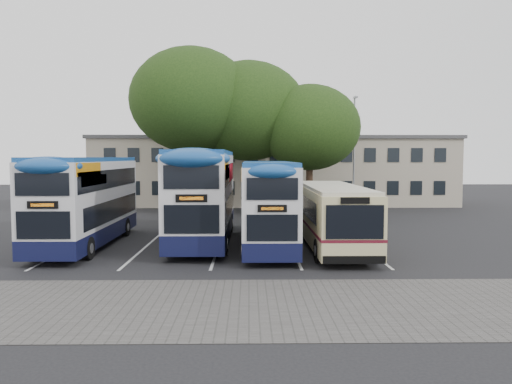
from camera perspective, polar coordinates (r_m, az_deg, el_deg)
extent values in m
plane|color=black|center=(19.85, 5.85, -8.58)|extent=(120.00, 120.00, 0.00)
cube|color=#595654|center=(14.88, 0.28, -12.84)|extent=(40.00, 6.00, 0.01)
cube|color=silver|center=(26.04, -19.90, -5.77)|extent=(0.12, 11.00, 0.01)
cube|color=silver|center=(25.12, -12.29, -5.98)|extent=(0.12, 11.00, 0.01)
cube|color=silver|center=(24.67, -4.25, -6.08)|extent=(0.12, 11.00, 0.01)
cube|color=silver|center=(24.71, 3.92, -6.06)|extent=(0.12, 11.00, 0.01)
cube|color=silver|center=(25.23, 11.91, -5.93)|extent=(0.12, 11.00, 0.01)
cube|color=#B6A693|center=(46.32, 2.01, 2.37)|extent=(32.00, 8.00, 6.00)
cube|color=#4C4C4F|center=(46.33, 2.02, 6.14)|extent=(32.40, 8.40, 0.30)
cube|color=black|center=(42.36, 2.27, 0.45)|extent=(30.00, 0.06, 1.20)
cube|color=black|center=(42.28, 2.28, 4.24)|extent=(30.00, 0.06, 1.20)
cylinder|color=gray|center=(40.11, 11.13, 4.19)|extent=(0.14, 0.14, 9.00)
cube|color=gray|center=(40.38, 11.21, 10.58)|extent=(0.12, 0.80, 0.12)
cube|color=gray|center=(39.98, 11.33, 10.58)|extent=(0.25, 0.50, 0.12)
cylinder|color=black|center=(36.97, -7.30, 2.10)|extent=(0.50, 0.50, 6.23)
ellipsoid|color=#1B3210|center=(37.18, -7.38, 10.39)|extent=(8.97, 8.97, 7.62)
cylinder|color=black|center=(37.69, -0.85, 1.78)|extent=(0.50, 0.50, 5.71)
ellipsoid|color=#1B3210|center=(37.82, -0.86, 9.23)|extent=(8.74, 8.74, 7.43)
cylinder|color=black|center=(36.75, 6.11, 0.96)|extent=(0.50, 0.50, 4.76)
ellipsoid|color=#1B3210|center=(36.76, 6.16, 7.34)|extent=(7.34, 7.34, 6.24)
cube|color=#0E1135|center=(25.75, -18.70, -4.32)|extent=(2.45, 10.29, 0.78)
cube|color=silver|center=(25.55, -18.79, -0.08)|extent=(2.45, 10.29, 3.04)
cube|color=#184A91|center=(25.49, -18.87, 3.44)|extent=(2.40, 10.08, 0.29)
cube|color=black|center=(25.89, -18.55, -1.87)|extent=(2.49, 9.11, 0.98)
cube|color=black|center=(25.51, -18.83, 1.46)|extent=(2.49, 9.70, 0.88)
cube|color=orange|center=(21.90, -18.52, 2.49)|extent=(0.02, 3.14, 0.54)
cube|color=black|center=(20.71, -23.20, -1.36)|extent=(1.18, 0.06, 0.29)
cylinder|color=black|center=(28.93, -18.96, -3.82)|extent=(0.29, 0.98, 0.98)
cylinder|color=black|center=(28.32, -14.69, -3.90)|extent=(0.29, 0.98, 0.98)
cylinder|color=black|center=(23.03, -23.92, -5.91)|extent=(0.29, 0.98, 0.98)
cylinder|color=black|center=(22.26, -18.64, -6.11)|extent=(0.29, 0.98, 0.98)
cube|color=#0E1135|center=(25.71, -5.94, -4.03)|extent=(2.63, 11.05, 0.84)
cube|color=silver|center=(25.50, -5.97, 0.54)|extent=(2.63, 11.05, 3.26)
cube|color=#184A91|center=(25.46, -6.00, 4.33)|extent=(2.58, 10.83, 0.32)
cube|color=black|center=(25.89, -5.89, -1.39)|extent=(2.67, 9.79, 1.05)
cube|color=black|center=(25.47, -5.98, 2.20)|extent=(2.67, 10.42, 0.95)
cube|color=orange|center=(21.74, -3.37, 3.44)|extent=(0.02, 3.37, 0.58)
cube|color=black|center=(20.00, -7.40, -0.72)|extent=(1.26, 0.06, 0.32)
cylinder|color=black|center=(29.02, -7.71, -3.54)|extent=(0.32, 1.05, 1.05)
cylinder|color=black|center=(28.84, -3.00, -3.56)|extent=(0.32, 1.05, 1.05)
cylinder|color=black|center=(22.32, -9.83, -5.84)|extent=(0.32, 1.05, 1.05)
cylinder|color=black|center=(22.08, -3.68, -5.90)|extent=(0.32, 1.05, 1.05)
cube|color=red|center=(26.70, -2.87, 2.30)|extent=(0.02, 4.21, 0.89)
cube|color=#0E1135|center=(24.03, 1.31, -4.78)|extent=(2.33, 9.78, 0.75)
cube|color=silver|center=(23.82, 1.32, -0.45)|extent=(2.33, 9.78, 2.89)
cube|color=#184A91|center=(23.75, 1.32, 3.13)|extent=(2.28, 9.58, 0.28)
cube|color=black|center=(24.17, 1.29, -2.27)|extent=(2.37, 8.66, 0.93)
cube|color=black|center=(23.78, 1.32, 1.11)|extent=(2.37, 9.22, 0.84)
cube|color=orange|center=(20.63, 4.92, 2.08)|extent=(0.02, 2.98, 0.51)
cube|color=black|center=(18.93, 1.87, -1.89)|extent=(1.12, 0.06, 0.28)
cylinder|color=black|center=(26.85, -1.16, -4.25)|extent=(0.28, 0.93, 0.93)
cylinder|color=black|center=(26.92, 3.33, -4.23)|extent=(0.28, 0.93, 0.93)
cylinder|color=black|center=(20.88, -1.27, -6.63)|extent=(0.28, 0.93, 0.93)
cylinder|color=black|center=(20.97, 4.53, -6.60)|extent=(0.28, 0.93, 0.93)
cube|color=beige|center=(24.00, 8.74, -2.64)|extent=(2.48, 9.93, 2.53)
cube|color=beige|center=(23.88, 8.77, 0.50)|extent=(2.38, 9.53, 0.20)
cube|color=black|center=(24.44, 8.55, -1.52)|extent=(2.52, 7.94, 0.89)
cube|color=maroon|center=(24.05, 8.73, -3.64)|extent=(2.51, 9.95, 0.12)
cube|color=black|center=(19.10, 11.22, -3.39)|extent=(2.18, 0.06, 1.29)
cylinder|color=black|center=(20.69, 7.18, -6.68)|extent=(0.30, 0.99, 0.99)
cylinder|color=black|center=(21.11, 13.26, -6.54)|extent=(0.30, 0.99, 0.99)
cylinder|color=black|center=(26.91, 5.30, -4.18)|extent=(0.30, 0.99, 0.99)
cylinder|color=black|center=(27.24, 10.01, -4.13)|extent=(0.30, 0.99, 0.99)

